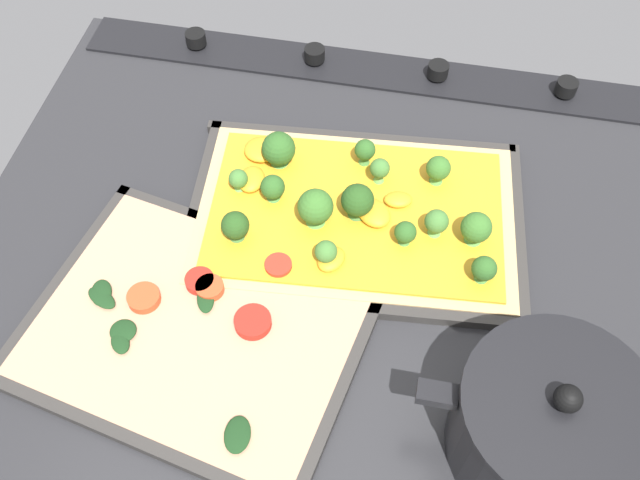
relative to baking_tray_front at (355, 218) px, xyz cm
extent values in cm
cube|color=#28282B|center=(1.48, 7.41, -1.87)|extent=(83.98, 72.61, 3.00)
cube|color=black|center=(1.48, -25.40, 0.03)|extent=(80.62, 7.00, 0.80)
cylinder|color=black|center=(-23.71, -25.40, 1.33)|extent=(2.80, 2.80, 1.80)
cylinder|color=black|center=(-6.91, -25.40, 1.33)|extent=(2.80, 2.80, 1.80)
cylinder|color=black|center=(9.88, -25.40, 1.33)|extent=(2.80, 2.80, 1.80)
cylinder|color=black|center=(26.68, -25.40, 1.33)|extent=(2.80, 2.80, 1.80)
cube|color=#33302D|center=(0.00, 0.00, -0.12)|extent=(40.39, 28.59, 0.50)
cube|color=#33302D|center=(1.02, -12.08, 0.28)|extent=(38.35, 4.43, 1.30)
cube|color=#33302D|center=(-1.02, 12.08, 0.28)|extent=(38.35, 4.43, 1.30)
cube|color=#33302D|center=(-18.53, -1.57, 0.28)|extent=(3.34, 25.45, 1.30)
cube|color=#33302D|center=(18.53, 1.57, 0.28)|extent=(3.34, 25.45, 1.30)
cube|color=tan|center=(0.00, 0.00, 0.63)|extent=(37.80, 25.99, 1.00)
cube|color=gold|center=(0.00, 0.00, 1.33)|extent=(34.74, 23.46, 0.40)
cone|color=#68AD54|center=(-1.89, -4.88, 2.19)|extent=(1.28, 1.28, 1.31)
sphere|color=#427533|center=(-1.89, -4.88, 3.71)|extent=(2.33, 2.33, 2.33)
cone|color=#5B9F46|center=(-13.33, 1.59, 2.10)|extent=(1.88, 1.88, 1.13)
sphere|color=#386B28|center=(-13.33, 1.59, 3.94)|extent=(3.41, 3.41, 3.41)
cone|color=#5B9F46|center=(4.20, 2.44, 2.19)|extent=(2.19, 2.19, 1.31)
sphere|color=#386B28|center=(4.20, 2.44, 4.34)|extent=(3.99, 3.99, 3.99)
cone|color=#4D8B3F|center=(-5.90, 3.28, 1.99)|extent=(1.35, 1.35, 0.91)
sphere|color=#2D5B23|center=(-5.90, 3.28, 3.37)|extent=(2.45, 2.45, 2.45)
cone|color=#4D8B3F|center=(-14.55, 6.44, 2.03)|extent=(1.48, 1.48, 0.98)
sphere|color=#2D5B23|center=(-14.55, 6.44, 3.53)|extent=(2.70, 2.70, 2.70)
cone|color=#68AD54|center=(2.08, 7.26, 2.00)|extent=(1.35, 1.35, 0.92)
sphere|color=#427533|center=(2.08, 7.26, 3.38)|extent=(2.46, 2.46, 2.46)
cone|color=#68AD54|center=(13.83, -0.59, 2.00)|extent=(1.23, 1.23, 0.93)
sphere|color=#427533|center=(13.83, -0.59, 3.30)|extent=(2.24, 2.24, 2.24)
cone|color=#427635|center=(12.35, 6.15, 2.05)|extent=(1.72, 1.72, 1.03)
sphere|color=#264C1C|center=(12.35, 6.15, 3.73)|extent=(3.12, 3.12, 3.12)
cone|color=#4D8B3F|center=(0.23, -7.33, 2.18)|extent=(1.37, 1.37, 1.30)
sphere|color=#2D5B23|center=(0.23, -7.33, 3.76)|extent=(2.49, 2.49, 2.49)
cone|color=#4D8B3F|center=(10.16, -5.40, 2.00)|extent=(2.19, 2.19, 0.94)
sphere|color=#2D5B23|center=(10.16, -5.40, 3.96)|extent=(3.99, 3.99, 3.99)
cone|color=#427635|center=(-0.16, 0.52, 2.14)|extent=(2.04, 2.04, 1.21)
sphere|color=#264C1C|center=(-0.16, 0.52, 4.14)|extent=(3.71, 3.71, 3.71)
cone|color=#68AD54|center=(-9.05, 1.45, 2.13)|extent=(1.47, 1.47, 1.20)
sphere|color=#427533|center=(-9.05, 1.45, 3.73)|extent=(2.68, 2.68, 2.68)
cone|color=#4D8B3F|center=(9.63, 0.05, 2.01)|extent=(1.55, 1.55, 0.96)
sphere|color=#2D5B23|center=(9.63, 0.05, 3.55)|extent=(2.82, 2.82, 2.82)
cone|color=#5B9F46|center=(-8.50, -6.07, 2.16)|extent=(1.58, 1.58, 1.25)
sphere|color=#386B28|center=(-8.50, -6.07, 3.86)|extent=(2.86, 2.86, 2.86)
ellipsoid|color=gold|center=(-4.52, -2.09, 2.02)|extent=(3.63, 2.91, 1.13)
ellipsoid|color=gold|center=(1.31, 7.35, 2.06)|extent=(3.93, 4.33, 1.24)
ellipsoid|color=gold|center=(-2.10, 0.44, 2.19)|extent=(5.45, 5.49, 1.52)
ellipsoid|color=gold|center=(12.66, -1.72, 2.12)|extent=(3.12, 3.99, 1.38)
ellipsoid|color=gold|center=(12.63, -6.44, 2.15)|extent=(5.66, 5.64, 1.44)
cube|color=#33302D|center=(13.82, 17.45, -0.12)|extent=(38.46, 32.73, 0.50)
cube|color=#33302D|center=(11.34, 4.98, 0.28)|extent=(33.50, 7.78, 1.30)
cube|color=#33302D|center=(16.30, 29.92, 0.28)|extent=(33.50, 7.78, 1.30)
cube|color=#33302D|center=(-2.23, 20.63, 0.28)|extent=(6.36, 26.35, 1.30)
cube|color=#33302D|center=(29.87, 14.26, 0.28)|extent=(6.36, 26.35, 1.30)
cube|color=tan|center=(13.82, 17.45, 0.58)|extent=(35.64, 29.90, 0.90)
cylinder|color=red|center=(6.98, 9.05, 1.53)|extent=(2.97, 2.97, 1.00)
cylinder|color=#B22319|center=(14.79, 12.46, 1.53)|extent=(3.12, 3.12, 1.00)
cylinder|color=#D14723|center=(19.94, 15.59, 1.53)|extent=(3.46, 3.46, 1.00)
cylinder|color=#D14723|center=(13.49, 13.08, 1.53)|extent=(3.01, 3.01, 1.00)
cylinder|color=#B22319|center=(8.03, 16.16, 1.53)|extent=(3.86, 3.86, 1.00)
ellipsoid|color=#193819|center=(20.60, 20.92, 1.43)|extent=(3.05, 3.28, 0.60)
ellipsoid|color=#193819|center=(20.77, 19.64, 1.43)|extent=(3.33, 3.30, 0.60)
ellipsoid|color=#193819|center=(24.31, 16.40, 1.43)|extent=(4.08, 3.26, 0.60)
ellipsoid|color=#193819|center=(13.63, 14.24, 1.43)|extent=(2.96, 4.23, 0.60)
ellipsoid|color=#193819|center=(6.56, 27.86, 1.43)|extent=(2.95, 3.95, 0.60)
ellipsoid|color=#193819|center=(24.60, 15.78, 1.43)|extent=(3.20, 3.82, 0.60)
cylinder|color=black|center=(-20.82, 22.98, 4.47)|extent=(16.66, 16.66, 9.68)
cylinder|color=black|center=(-20.82, 22.98, 9.71)|extent=(16.99, 16.99, 0.80)
sphere|color=black|center=(-20.82, 22.98, 11.31)|extent=(2.40, 2.40, 2.40)
cube|color=black|center=(-10.69, 22.98, 7.57)|extent=(3.60, 2.00, 1.20)
camera|label=1|loc=(-5.27, 48.41, 65.60)|focal=39.61mm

